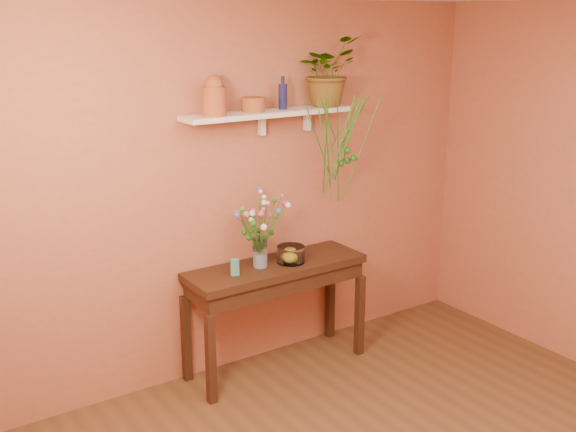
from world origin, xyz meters
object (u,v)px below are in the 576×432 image
object	(u,v)px
bouquet	(259,218)
glass_bowl	(291,255)
terracotta_jug	(214,97)
sideboard	(276,279)
blue_bottle	(283,96)
glass_vase	(260,255)
spider_plant	(327,71)

from	to	relation	value
bouquet	glass_bowl	bearing A→B (deg)	-10.53
terracotta_jug	glass_bowl	distance (m)	1.30
terracotta_jug	sideboard	bearing A→B (deg)	-10.78
glass_bowl	bouquet	bearing A→B (deg)	169.47
terracotta_jug	blue_bottle	world-z (taller)	terracotta_jug
terracotta_jug	glass_vase	distance (m)	1.18
blue_bottle	spider_plant	size ratio (longest dim) A/B	0.46
terracotta_jug	spider_plant	size ratio (longest dim) A/B	0.53
sideboard	bouquet	xyz separation A→B (m)	(-0.13, 0.01, 0.49)
sideboard	blue_bottle	size ratio (longest dim) A/B	5.85
spider_plant	terracotta_jug	bearing A→B (deg)	-177.90
blue_bottle	glass_vase	world-z (taller)	blue_bottle
sideboard	spider_plant	size ratio (longest dim) A/B	2.70
terracotta_jug	glass_vase	size ratio (longest dim) A/B	1.21
terracotta_jug	spider_plant	distance (m)	0.97
terracotta_jug	spider_plant	bearing A→B (deg)	2.10
spider_plant	bouquet	distance (m)	1.20
sideboard	spider_plant	bearing A→B (deg)	12.39
sideboard	blue_bottle	distance (m)	1.34
terracotta_jug	bouquet	size ratio (longest dim) A/B	0.56
sideboard	glass_bowl	world-z (taller)	glass_bowl
spider_plant	sideboard	bearing A→B (deg)	-167.61
sideboard	bouquet	distance (m)	0.51
spider_plant	glass_bowl	size ratio (longest dim) A/B	2.45
glass_vase	bouquet	size ratio (longest dim) A/B	0.47
terracotta_jug	bouquet	xyz separation A→B (m)	(0.30, -0.07, -0.87)
blue_bottle	glass_bowl	world-z (taller)	blue_bottle
spider_plant	glass_bowl	world-z (taller)	spider_plant
terracotta_jug	glass_vase	xyz separation A→B (m)	(0.30, -0.07, -1.14)
blue_bottle	bouquet	xyz separation A→B (m)	(-0.28, -0.12, -0.83)
spider_plant	glass_bowl	distance (m)	1.38
sideboard	glass_vase	size ratio (longest dim) A/B	6.17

